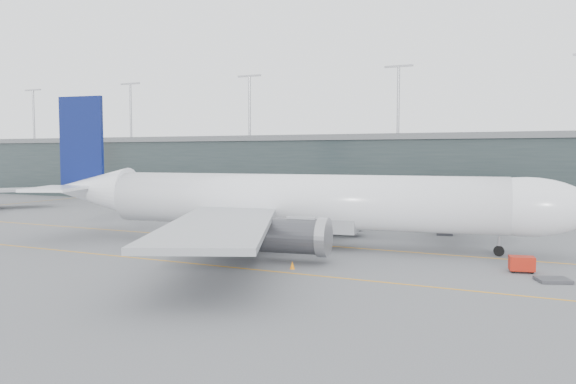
% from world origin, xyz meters
% --- Properties ---
extents(ground, '(320.00, 320.00, 0.00)m').
position_xyz_m(ground, '(0.00, 0.00, 0.00)').
color(ground, '#58585D').
rests_on(ground, ground).
extents(taxiline_a, '(160.00, 0.25, 0.02)m').
position_xyz_m(taxiline_a, '(0.00, -4.00, 0.01)').
color(taxiline_a, orange).
rests_on(taxiline_a, ground).
extents(taxiline_b, '(160.00, 0.25, 0.02)m').
position_xyz_m(taxiline_b, '(0.00, -20.00, 0.01)').
color(taxiline_b, orange).
rests_on(taxiline_b, ground).
extents(taxiline_lead_main, '(0.25, 60.00, 0.02)m').
position_xyz_m(taxiline_lead_main, '(5.00, 20.00, 0.01)').
color(taxiline_lead_main, orange).
rests_on(taxiline_lead_main, ground).
extents(taxiline_lead_adj, '(0.25, 60.00, 0.02)m').
position_xyz_m(taxiline_lead_adj, '(-75.00, 20.00, 0.01)').
color(taxiline_lead_adj, orange).
rests_on(taxiline_lead_adj, ground).
extents(terminal, '(240.00, 36.00, 29.00)m').
position_xyz_m(terminal, '(-0.00, 58.00, 7.62)').
color(terminal, '#1F292A').
rests_on(terminal, ground).
extents(main_aircraft, '(68.18, 63.60, 19.12)m').
position_xyz_m(main_aircraft, '(5.45, -5.33, 5.37)').
color(main_aircraft, white).
rests_on(main_aircraft, ground).
extents(jet_bridge, '(14.58, 45.76, 7.07)m').
position_xyz_m(jet_bridge, '(18.56, 25.73, 5.29)').
color(jet_bridge, '#28282D').
rests_on(jet_bridge, ground).
extents(gse_cart, '(2.52, 1.88, 1.54)m').
position_xyz_m(gse_cart, '(31.36, -10.48, 0.86)').
color(gse_cart, '#A4190B').
rests_on(gse_cart, ground).
extents(baggage_dolly, '(3.35, 3.05, 0.27)m').
position_xyz_m(baggage_dolly, '(34.04, -13.47, 0.16)').
color(baggage_dolly, '#35353A').
rests_on(baggage_dolly, ground).
extents(uld_a, '(2.46, 2.10, 2.00)m').
position_xyz_m(uld_a, '(-3.98, 9.06, 1.05)').
color(uld_a, '#3C3C41').
rests_on(uld_a, ground).
extents(uld_b, '(1.99, 1.67, 1.66)m').
position_xyz_m(uld_b, '(-2.84, 11.52, 0.87)').
color(uld_b, '#3C3C41').
rests_on(uld_b, ground).
extents(uld_c, '(2.00, 1.64, 1.75)m').
position_xyz_m(uld_c, '(-0.43, 9.69, 0.92)').
color(uld_c, '#3C3C41').
rests_on(uld_c, ground).
extents(cone_nose, '(0.41, 0.41, 0.65)m').
position_xyz_m(cone_nose, '(31.41, -7.21, 0.32)').
color(cone_nose, red).
rests_on(cone_nose, ground).
extents(cone_wing_stbd, '(0.50, 0.50, 0.80)m').
position_xyz_m(cone_wing_stbd, '(10.89, -18.26, 0.40)').
color(cone_wing_stbd, orange).
rests_on(cone_wing_stbd, ground).
extents(cone_wing_port, '(0.38, 0.38, 0.61)m').
position_xyz_m(cone_wing_port, '(7.43, 11.93, 0.30)').
color(cone_wing_port, '#DC4C0C').
rests_on(cone_wing_port, ground).
extents(cone_tail, '(0.49, 0.49, 0.78)m').
position_xyz_m(cone_tail, '(-9.66, -11.76, 0.39)').
color(cone_tail, '#F75C0D').
rests_on(cone_tail, ground).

